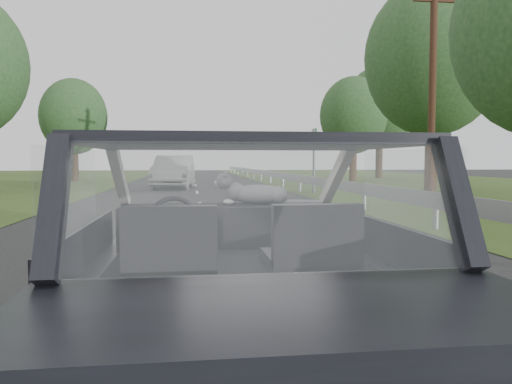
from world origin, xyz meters
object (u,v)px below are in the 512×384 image
object	(u,v)px
subject_car	(238,258)
utility_pole	(432,90)
highway_sign	(314,161)
other_car	(174,172)
cat	(258,193)

from	to	relation	value
subject_car	utility_pole	distance (m)	16.25
subject_car	highway_sign	world-z (taller)	highway_sign
utility_pole	other_car	bearing A→B (deg)	139.31
highway_sign	utility_pole	world-z (taller)	utility_pole
subject_car	cat	xyz separation A→B (m)	(0.22, 0.66, 0.36)
other_car	subject_car	bearing A→B (deg)	-82.30
other_car	utility_pole	world-z (taller)	utility_pole
cat	utility_pole	distance (m)	15.51
highway_sign	utility_pole	size ratio (longest dim) A/B	0.34
cat	utility_pole	bearing A→B (deg)	65.40
subject_car	cat	distance (m)	0.79
subject_car	highway_sign	bearing A→B (deg)	74.33
other_car	utility_pole	xyz separation A→B (m)	(9.26, -7.96, 3.03)
cat	highway_sign	distance (m)	16.95
cat	subject_car	bearing A→B (deg)	-101.42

